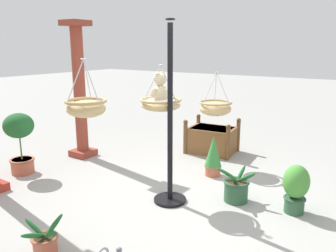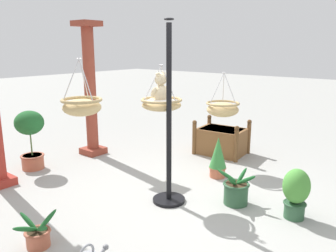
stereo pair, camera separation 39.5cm
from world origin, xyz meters
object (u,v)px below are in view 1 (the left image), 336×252
object	(u,v)px
greenhouse_pillar_far_back	(80,93)
potted_plant_bushy_green	(213,156)
hanging_basket_right_low	(215,108)
wooden_planter_box	(212,139)
potted_plant_fern_front	(20,137)
potted_plant_small_succulent	(296,187)
display_pole_central	(170,149)
potted_plant_tall_leafy	(45,241)
hanging_basket_with_teddy	(161,104)
teddy_bear	(159,90)
hanging_basket_left_high	(86,107)
potted_plant_flowering_red	(236,188)

from	to	relation	value
greenhouse_pillar_far_back	potted_plant_bushy_green	distance (m)	2.73
hanging_basket_right_low	wooden_planter_box	bearing A→B (deg)	29.57
potted_plant_fern_front	potted_plant_small_succulent	world-z (taller)	potted_plant_fern_front
display_pole_central	potted_plant_tall_leafy	bearing A→B (deg)	166.97
potted_plant_bushy_green	wooden_planter_box	bearing A→B (deg)	27.41
display_pole_central	potted_plant_bushy_green	bearing A→B (deg)	-2.78
wooden_planter_box	greenhouse_pillar_far_back	bearing A→B (deg)	128.91
potted_plant_fern_front	potted_plant_bushy_green	distance (m)	3.17
hanging_basket_with_teddy	potted_plant_bushy_green	distance (m)	1.45
potted_plant_fern_front	potted_plant_tall_leafy	size ratio (longest dim) A/B	1.93
teddy_bear	potted_plant_small_succulent	xyz separation A→B (m)	(0.46, -1.76, -1.14)
hanging_basket_right_low	hanging_basket_left_high	bearing A→B (deg)	174.62
hanging_basket_with_teddy	potted_plant_tall_leafy	size ratio (longest dim) A/B	1.18
wooden_planter_box	potted_plant_small_succulent	distance (m)	2.63
teddy_bear	potted_plant_flowering_red	distance (m)	1.69
greenhouse_pillar_far_back	potted_plant_flowering_red	size ratio (longest dim) A/B	4.59
hanging_basket_with_teddy	potted_plant_flowering_red	world-z (taller)	hanging_basket_with_teddy
hanging_basket_right_low	wooden_planter_box	distance (m)	1.05
hanging_basket_left_high	wooden_planter_box	distance (m)	3.52
teddy_bear	potted_plant_bushy_green	bearing A→B (deg)	-17.68
display_pole_central	greenhouse_pillar_far_back	distance (m)	2.63
hanging_basket_with_teddy	potted_plant_fern_front	bearing A→B (deg)	104.90
display_pole_central	potted_plant_fern_front	size ratio (longest dim) A/B	2.35
wooden_planter_box	potted_plant_flowering_red	distance (m)	2.20
potted_plant_fern_front	potted_plant_bushy_green	size ratio (longest dim) A/B	1.53
potted_plant_tall_leafy	potted_plant_fern_front	bearing A→B (deg)	61.11
greenhouse_pillar_far_back	wooden_planter_box	size ratio (longest dim) A/B	2.49
wooden_planter_box	potted_plant_small_succulent	bearing A→B (deg)	-130.09
potted_plant_tall_leafy	wooden_planter_box	bearing A→B (deg)	1.79
display_pole_central	potted_plant_tall_leafy	world-z (taller)	display_pole_central
potted_plant_small_succulent	potted_plant_bushy_green	bearing A→B (deg)	68.06
potted_plant_bushy_green	potted_plant_small_succulent	world-z (taller)	potted_plant_bushy_green
potted_plant_tall_leafy	potted_plant_bushy_green	bearing A→B (deg)	-8.90
display_pole_central	teddy_bear	size ratio (longest dim) A/B	5.53
hanging_basket_left_high	hanging_basket_right_low	world-z (taller)	hanging_basket_left_high
potted_plant_flowering_red	potted_plant_tall_leafy	bearing A→B (deg)	152.75
teddy_bear	greenhouse_pillar_far_back	bearing A→B (deg)	75.66
hanging_basket_with_teddy	potted_plant_flowering_red	size ratio (longest dim) A/B	1.13
hanging_basket_right_low	potted_plant_flowering_red	xyz separation A→B (m)	(-1.16, -0.91, -0.85)
greenhouse_pillar_far_back	potted_plant_small_succulent	bearing A→B (deg)	-91.57
hanging_basket_with_teddy	hanging_basket_left_high	distance (m)	1.20
potted_plant_fern_front	potted_plant_flowering_red	distance (m)	3.53
potted_plant_flowering_red	display_pole_central	bearing A→B (deg)	124.10
display_pole_central	teddy_bear	world-z (taller)	display_pole_central
hanging_basket_left_high	hanging_basket_with_teddy	bearing A→B (deg)	-8.01
teddy_bear	potted_plant_bushy_green	size ratio (longest dim) A/B	0.65
display_pole_central	greenhouse_pillar_far_back	world-z (taller)	greenhouse_pillar_far_back
greenhouse_pillar_far_back	potted_plant_small_succulent	xyz separation A→B (m)	(-0.11, -3.97, -0.87)
display_pole_central	hanging_basket_right_low	world-z (taller)	display_pole_central
hanging_basket_with_teddy	potted_plant_small_succulent	bearing A→B (deg)	-75.30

